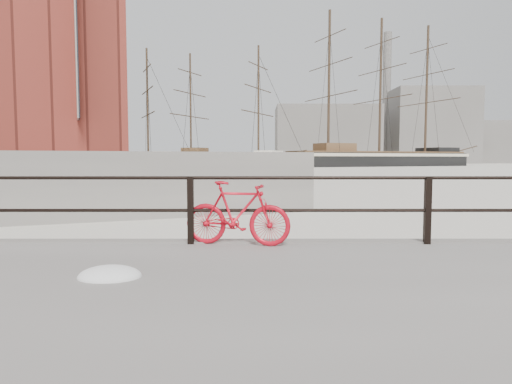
% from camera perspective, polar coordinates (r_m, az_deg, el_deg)
% --- Properties ---
extents(ground, '(400.00, 400.00, 0.00)m').
position_cam_1_polar(ground, '(7.47, 20.07, -8.53)').
color(ground, white).
rests_on(ground, ground).
extents(far_quay, '(78.44, 148.07, 1.80)m').
position_cam_1_polar(far_quay, '(87.28, -25.50, 3.34)').
color(far_quay, gray).
rests_on(far_quay, ground).
extents(guardrail, '(28.00, 0.10, 1.00)m').
position_cam_1_polar(guardrail, '(7.19, 20.66, -2.16)').
color(guardrail, black).
rests_on(guardrail, promenade).
extents(bicycle, '(1.57, 0.54, 0.94)m').
position_cam_1_polar(bicycle, '(6.64, -2.34, -2.68)').
color(bicycle, red).
rests_on(bicycle, promenade).
extents(barque_black, '(56.89, 38.63, 31.17)m').
position_cam_1_polar(barque_black, '(96.95, 15.11, 3.12)').
color(barque_black, black).
rests_on(barque_black, ground).
extents(schooner_mid, '(31.56, 23.50, 20.91)m').
position_cam_1_polar(schooner_mid, '(78.77, -4.07, 3.04)').
color(schooner_mid, white).
rests_on(schooner_mid, ground).
extents(schooner_left, '(29.70, 21.81, 20.28)m').
position_cam_1_polar(schooner_left, '(76.46, -17.83, 2.81)').
color(schooner_left, white).
rests_on(schooner_left, ground).
extents(workboat_far, '(9.41, 9.25, 7.00)m').
position_cam_1_polar(workboat_far, '(59.89, -23.74, 2.32)').
color(workboat_far, black).
rests_on(workboat_far, ground).
extents(apartment_cream, '(24.16, 21.40, 21.20)m').
position_cam_1_polar(apartment_cream, '(78.21, -27.71, 11.67)').
color(apartment_cream, beige).
rests_on(apartment_cream, far_quay).
extents(apartment_grey, '(26.02, 22.15, 23.20)m').
position_cam_1_polar(apartment_grey, '(100.08, -26.48, 10.55)').
color(apartment_grey, gray).
rests_on(apartment_grey, far_quay).
extents(apartment_brick, '(27.87, 22.90, 21.20)m').
position_cam_1_polar(apartment_brick, '(122.81, -25.63, 8.85)').
color(apartment_brick, brown).
rests_on(apartment_brick, far_quay).
extents(industrial_west, '(32.00, 18.00, 18.00)m').
position_cam_1_polar(industrial_west, '(148.74, 8.75, 7.02)').
color(industrial_west, gray).
rests_on(industrial_west, ground).
extents(industrial_mid, '(26.00, 20.00, 24.00)m').
position_cam_1_polar(industrial_mid, '(162.70, 20.87, 7.61)').
color(industrial_mid, gray).
rests_on(industrial_mid, ground).
extents(industrial_east, '(20.00, 16.00, 14.00)m').
position_cam_1_polar(industrial_east, '(176.39, 27.27, 5.51)').
color(industrial_east, gray).
rests_on(industrial_east, ground).
extents(smokestack, '(2.80, 2.80, 44.00)m').
position_cam_1_polar(smokestack, '(164.30, 16.00, 11.19)').
color(smokestack, gray).
rests_on(smokestack, ground).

